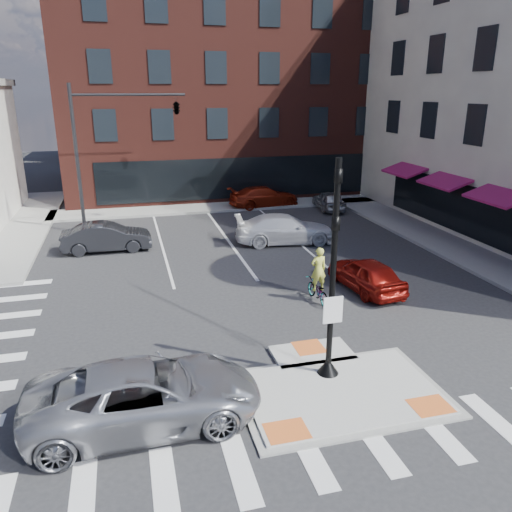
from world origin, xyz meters
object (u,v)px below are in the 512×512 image
object	(u,v)px
red_sedan	(366,274)
cyclist	(318,284)
bg_car_silver	(329,200)
bg_car_red	(264,197)
bg_car_dark	(107,237)
silver_suv	(145,395)
white_pickup	(285,229)

from	to	relation	value
red_sedan	cyclist	size ratio (longest dim) A/B	1.83
red_sedan	bg_car_silver	distance (m)	14.11
bg_car_silver	cyclist	bearing A→B (deg)	70.55
red_sedan	bg_car_red	xyz separation A→B (m)	(0.12, 15.50, 0.03)
bg_car_dark	bg_car_red	size ratio (longest dim) A/B	0.90
bg_car_dark	bg_car_red	xyz separation A→B (m)	(10.24, 7.56, -0.02)
silver_suv	bg_car_silver	world-z (taller)	silver_suv
silver_suv	white_pickup	world-z (taller)	silver_suv
white_pickup	bg_car_silver	bearing A→B (deg)	-31.58
white_pickup	bg_car_red	bearing A→B (deg)	-1.40
silver_suv	cyclist	xyz separation A→B (m)	(6.67, 5.77, -0.05)
cyclist	silver_suv	bearing A→B (deg)	36.96
red_sedan	bg_car_red	world-z (taller)	bg_car_red
silver_suv	white_pickup	xyz separation A→B (m)	(7.83, 13.36, -0.02)
red_sedan	bg_car_silver	world-z (taller)	red_sedan
cyclist	bg_car_red	bearing A→B (deg)	-102.38
red_sedan	cyclist	xyz separation A→B (m)	(-2.29, -0.59, 0.05)
red_sedan	white_pickup	distance (m)	7.09
silver_suv	white_pickup	bearing A→B (deg)	-31.52
white_pickup	cyclist	world-z (taller)	cyclist
silver_suv	red_sedan	xyz separation A→B (m)	(8.96, 6.36, -0.10)
bg_car_silver	bg_car_red	size ratio (longest dim) A/B	0.77
white_pickup	cyclist	size ratio (longest dim) A/B	2.41
silver_suv	bg_car_silver	distance (m)	23.76
silver_suv	bg_car_silver	size ratio (longest dim) A/B	1.50
silver_suv	cyclist	world-z (taller)	cyclist
red_sedan	bg_car_silver	xyz separation A→B (m)	(4.06, 13.51, -0.04)
bg_car_silver	bg_car_red	distance (m)	4.41
cyclist	bg_car_dark	bearing A→B (deg)	-51.33
bg_car_dark	bg_car_red	world-z (taller)	bg_car_dark
red_sedan	cyclist	world-z (taller)	cyclist
white_pickup	bg_car_dark	size ratio (longest dim) A/B	1.19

